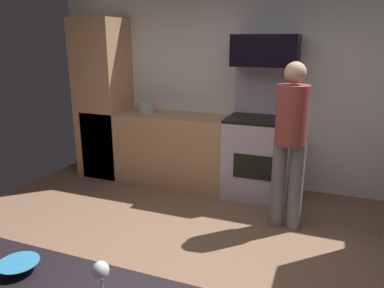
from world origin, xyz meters
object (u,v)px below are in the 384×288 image
Objects in this scene: mixing_bowl_large at (19,267)px; person_cook at (290,139)px; oven_range at (259,153)px; stock_pot at (146,108)px; microwave at (265,50)px; wine_glass_far at (101,273)px.

person_cook is at bearing 72.32° from mixing_bowl_large.
person_cook is 9.77× the size of mixing_bowl_large.
oven_range reaches higher than stock_pot.
mixing_bowl_large is at bearing -107.68° from person_cook.
stock_pot is at bearing -176.98° from microwave.
person_cook is at bearing -59.81° from oven_range.
microwave is at bearing 3.02° from stock_pot.
oven_range is 2.07× the size of microwave.
stock_pot is (-1.57, 3.28, -0.04)m from wine_glass_far.
mixing_bowl_large is 3.45m from stock_pot.
microwave is 3.43m from wine_glass_far.
wine_glass_far is at bearing -98.42° from person_cook.
stock_pot reaches higher than mixing_bowl_large.
oven_range is at bearing -0.20° from stock_pot.
oven_range is at bearing -90.00° from microwave.
microwave is at bearing 90.00° from oven_range.
wine_glass_far is (0.43, -0.02, 0.09)m from mixing_bowl_large.
oven_range is at bearing 83.48° from mixing_bowl_large.
stock_pot is (-1.51, 0.01, 0.45)m from oven_range.
wine_glass_far is (-0.38, -2.53, 0.09)m from person_cook.
microwave reaches higher than mixing_bowl_large.
oven_range reaches higher than mixing_bowl_large.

